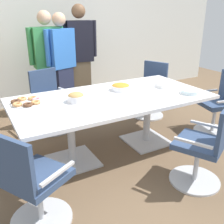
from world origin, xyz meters
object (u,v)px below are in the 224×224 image
object	(u,v)px
napkin_pile	(164,85)
snack_bowl_chips_orange	(121,87)
plate_stack	(190,92)
office_chair_1	(150,93)
person_standing_3	(80,56)
donut_platter	(27,102)
office_chair_5	(204,150)
snack_bowl_cookies	(76,97)
office_chair_4	(32,185)
person_standing_2	(62,63)
office_chair_0	(219,107)
person_standing_1	(48,63)
office_chair_2	(50,104)
conference_table	(112,106)

from	to	relation	value
napkin_pile	snack_bowl_chips_orange	bearing A→B (deg)	163.09
plate_stack	office_chair_1	bearing A→B (deg)	76.88
person_standing_3	donut_platter	size ratio (longest dim) A/B	5.26
office_chair_5	snack_bowl_cookies	world-z (taller)	office_chair_5
office_chair_4	person_standing_2	xyz separation A→B (m)	(1.13, 2.43, 0.48)
office_chair_4	person_standing_3	xyz separation A→B (m)	(1.50, 2.51, 0.55)
office_chair_0	person_standing_1	distance (m)	2.81
office_chair_0	office_chair_1	bearing A→B (deg)	36.90
office_chair_2	snack_bowl_cookies	bearing A→B (deg)	78.04
office_chair_1	office_chair_2	bearing A→B (deg)	55.77
office_chair_5	person_standing_1	xyz separation A→B (m)	(-0.77, 2.77, 0.49)
snack_bowl_chips_orange	person_standing_2	bearing A→B (deg)	101.32
person_standing_2	napkin_pile	bearing A→B (deg)	99.21
office_chair_0	office_chair_2	bearing A→B (deg)	70.94
snack_bowl_cookies	person_standing_2	bearing A→B (deg)	76.28
snack_bowl_chips_orange	donut_platter	size ratio (longest dim) A/B	0.74
office_chair_2	office_chair_5	xyz separation A→B (m)	(0.97, -2.12, 0.00)
donut_platter	snack_bowl_chips_orange	bearing A→B (deg)	-3.30
snack_bowl_cookies	plate_stack	world-z (taller)	snack_bowl_cookies
office_chair_1	plate_stack	xyz separation A→B (m)	(-0.27, -1.15, 0.37)
plate_stack	office_chair_4	bearing A→B (deg)	-168.81
person_standing_3	plate_stack	distance (m)	2.19
person_standing_2	snack_bowl_chips_orange	xyz separation A→B (m)	(0.29, -1.46, -0.09)
office_chair_1	snack_bowl_cookies	distance (m)	1.84
office_chair_2	office_chair_4	distance (m)	1.98
conference_table	snack_bowl_cookies	bearing A→B (deg)	174.87
office_chair_0	snack_bowl_chips_orange	xyz separation A→B (m)	(-1.42, 0.45, 0.39)
office_chair_0	person_standing_1	world-z (taller)	person_standing_1
plate_stack	snack_bowl_chips_orange	bearing A→B (deg)	140.81
person_standing_2	plate_stack	world-z (taller)	person_standing_2
office_chair_0	plate_stack	bearing A→B (deg)	111.31
snack_bowl_cookies	napkin_pile	xyz separation A→B (m)	(1.26, -0.03, -0.03)
office_chair_1	person_standing_2	world-z (taller)	person_standing_2
office_chair_2	office_chair_5	bearing A→B (deg)	101.05
snack_bowl_cookies	donut_platter	bearing A→B (deg)	157.18
conference_table	napkin_pile	world-z (taller)	napkin_pile
office_chair_2	person_standing_3	world-z (taller)	person_standing_3
snack_bowl_chips_orange	office_chair_0	bearing A→B (deg)	-17.37
conference_table	donut_platter	xyz separation A→B (m)	(-0.96, 0.26, 0.15)
office_chair_2	snack_bowl_cookies	size ratio (longest dim) A/B	4.47
snack_bowl_cookies	napkin_pile	distance (m)	1.26
conference_table	office_chair_1	bearing A→B (deg)	33.41
person_standing_2	donut_platter	size ratio (longest dim) A/B	4.89
snack_bowl_cookies	person_standing_1	bearing A→B (deg)	84.15
donut_platter	plate_stack	bearing A→B (deg)	-18.45
snack_bowl_cookies	plate_stack	xyz separation A→B (m)	(1.37, -0.41, -0.03)
office_chair_0	donut_platter	xyz separation A→B (m)	(-2.62, 0.51, 0.36)
donut_platter	napkin_pile	bearing A→B (deg)	-7.84
person_standing_1	conference_table	bearing A→B (deg)	98.78
office_chair_5	person_standing_2	bearing A→B (deg)	74.62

